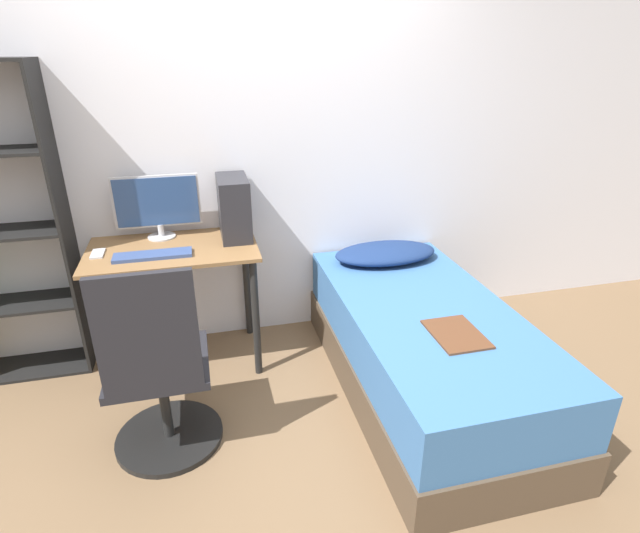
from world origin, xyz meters
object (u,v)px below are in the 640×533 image
Objects in this scene: monitor at (157,204)px; pc_tower at (234,208)px; bed at (424,349)px; keyboard at (153,255)px; office_chair at (160,383)px.

monitor is 1.36× the size of pc_tower.
keyboard is at bearing 160.47° from bed.
monitor reaches higher than pc_tower.
pc_tower is (0.44, -0.09, -0.02)m from monitor.
bed is 1.78m from monitor.
pc_tower is at bearing 62.02° from office_chair.
office_chair reaches higher than bed.
bed is at bearing 5.69° from office_chair.
monitor is at bearing 149.69° from bed.
office_chair is 2.45× the size of keyboard.
bed is at bearing -30.31° from monitor.
monitor is 1.18× the size of keyboard.
keyboard reaches higher than bed.
office_chair is at bearing -117.98° from pc_tower.
monitor is (0.02, 0.96, 0.59)m from office_chair.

